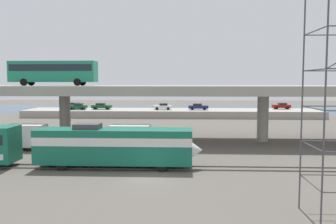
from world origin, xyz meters
TOP-DOWN VIEW (x-y plane):
  - ground_plane at (0.00, 0.00)m, footprint 260.00×260.00m
  - rail_strip_near at (0.00, 3.29)m, footprint 110.00×0.12m
  - rail_strip_far at (0.00, 4.71)m, footprint 110.00×0.12m
  - train_locomotive at (-2.84, 4.00)m, footprint 15.56×3.04m
  - highway_overpass at (0.00, 20.00)m, footprint 96.00×11.17m
  - transit_bus_on_overpass at (-15.30, 20.65)m, footprint 12.00×2.68m
  - service_truck_west at (-14.94, 12.41)m, footprint 6.80×2.46m
  - service_truck_east at (-2.44, 12.41)m, footprint 6.80×2.46m
  - pier_parking_lot at (0.00, 55.00)m, footprint 67.89×11.09m
  - parked_car_0 at (-2.08, 54.46)m, footprint 4.16×1.98m
  - parked_car_1 at (-16.58, 54.67)m, footprint 4.59×1.99m
  - parked_car_2 at (6.08, 54.22)m, footprint 4.53×1.95m
  - parked_car_3 at (26.02, 57.66)m, footprint 4.15×1.87m
  - parked_car_4 at (-23.25, 56.37)m, footprint 4.12×1.84m
  - parked_car_5 at (-21.89, 53.61)m, footprint 4.12×1.95m
  - harbor_water at (0.00, 78.00)m, footprint 140.00×36.00m

SIDE VIEW (x-z plane):
  - ground_plane at x=0.00m, z-range 0.00..0.00m
  - harbor_water at x=0.00m, z-range 0.00..0.01m
  - rail_strip_near at x=0.00m, z-range 0.00..0.12m
  - rail_strip_far at x=0.00m, z-range 0.00..0.12m
  - pier_parking_lot at x=0.00m, z-range 0.00..1.63m
  - service_truck_west at x=-14.94m, z-range 0.12..3.16m
  - service_truck_east at x=-2.44m, z-range 0.12..3.16m
  - train_locomotive at x=-2.84m, z-range 0.10..4.28m
  - parked_car_4 at x=-23.25m, z-range 1.65..3.15m
  - parked_car_3 at x=26.02m, z-range 1.65..3.15m
  - parked_car_5 at x=-21.89m, z-range 1.65..3.15m
  - parked_car_0 at x=-2.08m, z-range 1.65..3.15m
  - parked_car_2 at x=6.08m, z-range 1.65..3.15m
  - parked_car_1 at x=-16.58m, z-range 1.65..3.15m
  - highway_overpass at x=0.00m, z-range 3.00..10.54m
  - transit_bus_on_overpass at x=-15.30m, z-range 7.90..11.30m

